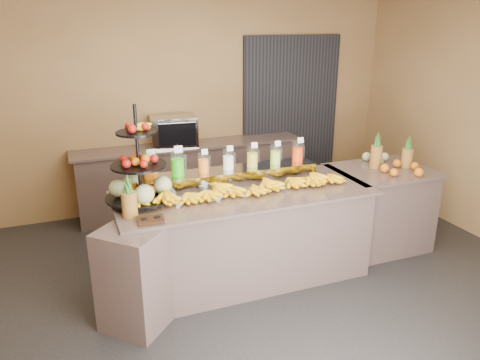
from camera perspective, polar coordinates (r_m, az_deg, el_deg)
ground at (r=4.70m, az=1.92°, el=-13.34°), size 6.00×6.00×0.00m
room_envelope at (r=4.80m, az=0.50°, el=11.42°), size 6.04×5.02×2.82m
buffet_counter at (r=4.64m, az=-0.61°, el=-7.15°), size 2.75×1.25×0.93m
right_counter at (r=5.59m, az=16.56°, el=-3.25°), size 1.08×0.88×0.93m
back_ledge at (r=6.43m, az=-5.94°, el=0.39°), size 3.10×0.55×0.93m
pitcher_tray at (r=4.73m, az=-1.42°, el=0.43°), size 1.85×0.30×0.15m
juice_pitcher_orange_a at (r=4.48m, az=-10.85°, el=1.45°), size 0.13×0.13×0.31m
juice_pitcher_green at (r=4.53m, az=-7.63°, el=1.86°), size 0.13×0.14×0.32m
juice_pitcher_orange_b at (r=4.60m, az=-4.48°, el=1.97°), size 0.11×0.11×0.26m
juice_pitcher_milk at (r=4.68m, az=-1.43°, el=2.36°), size 0.11×0.12×0.27m
juice_pitcher_lemon at (r=4.77m, az=1.51°, el=2.72°), size 0.11×0.12×0.28m
juice_pitcher_lime at (r=4.87m, az=4.33°, el=2.99°), size 0.11×0.12×0.27m
juice_pitcher_orange_c at (r=4.99m, az=7.04°, el=3.33°), size 0.12×0.12×0.28m
banana_heap at (r=4.46m, az=0.18°, el=-0.79°), size 2.18×0.20×0.18m
fruit_stand at (r=4.31m, az=-11.57°, el=0.30°), size 0.77×0.77×0.90m
condiment_caddy at (r=3.93m, az=-10.84°, el=-4.82°), size 0.23×0.18×0.03m
pineapple_left_a at (r=4.02m, az=-13.35°, el=-2.55°), size 0.13×0.13×0.38m
pineapple_left_b at (r=4.67m, az=-11.39°, el=0.73°), size 0.13×0.13×0.40m
right_fruit_pile at (r=5.43m, az=18.47°, el=1.97°), size 0.47×0.45×0.25m
oven_warmer at (r=6.20m, az=-8.12°, el=5.93°), size 0.63×0.47×0.39m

